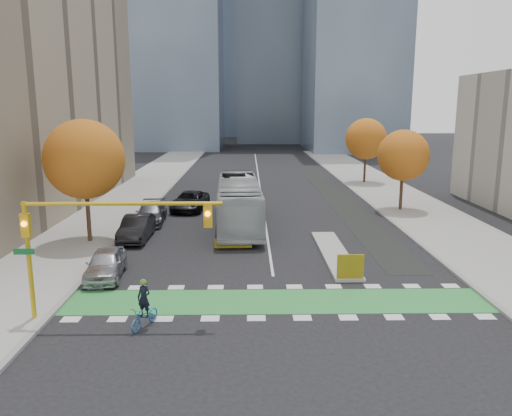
{
  "coord_description": "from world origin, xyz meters",
  "views": [
    {
      "loc": [
        -1.34,
        -20.6,
        9.02
      ],
      "look_at": [
        -0.87,
        8.8,
        3.0
      ],
      "focal_mm": 35.0,
      "sensor_mm": 36.0,
      "label": 1
    }
  ],
  "objects_px": {
    "tree_east_near": "(403,155)",
    "hazard_board": "(350,267)",
    "bus": "(239,203)",
    "parked_car_a": "(106,264)",
    "cyclist": "(145,311)",
    "tree_east_far": "(366,139)",
    "parked_car_b": "(137,228)",
    "parked_car_d": "(190,201)",
    "traffic_signal_west": "(89,229)",
    "tree_west": "(84,159)",
    "parked_car_c": "(151,213)"
  },
  "relations": [
    {
      "from": "bus",
      "to": "hazard_board",
      "type": "bearing_deg",
      "value": -66.0
    },
    {
      "from": "cyclist",
      "to": "parked_car_b",
      "type": "height_order",
      "value": "cyclist"
    },
    {
      "from": "tree_west",
      "to": "cyclist",
      "type": "distance_m",
      "value": 15.47
    },
    {
      "from": "bus",
      "to": "parked_car_c",
      "type": "height_order",
      "value": "bus"
    },
    {
      "from": "tree_east_near",
      "to": "cyclist",
      "type": "distance_m",
      "value": 29.45
    },
    {
      "from": "tree_east_far",
      "to": "parked_car_c",
      "type": "xyz_separation_m",
      "value": [
        -21.5,
        -20.29,
        -4.47
      ]
    },
    {
      "from": "traffic_signal_west",
      "to": "parked_car_c",
      "type": "height_order",
      "value": "traffic_signal_west"
    },
    {
      "from": "bus",
      "to": "parked_car_d",
      "type": "xyz_separation_m",
      "value": [
        -4.46,
        6.29,
        -1.04
      ]
    },
    {
      "from": "hazard_board",
      "to": "tree_east_far",
      "type": "bearing_deg",
      "value": 75.88
    },
    {
      "from": "cyclist",
      "to": "parked_car_d",
      "type": "distance_m",
      "value": 23.95
    },
    {
      "from": "tree_east_far",
      "to": "parked_car_a",
      "type": "height_order",
      "value": "tree_east_far"
    },
    {
      "from": "hazard_board",
      "to": "traffic_signal_west",
      "type": "bearing_deg",
      "value": -158.45
    },
    {
      "from": "hazard_board",
      "to": "parked_car_b",
      "type": "xyz_separation_m",
      "value": [
        -13.0,
        8.51,
        0.03
      ]
    },
    {
      "from": "tree_east_near",
      "to": "hazard_board",
      "type": "bearing_deg",
      "value": -114.2
    },
    {
      "from": "tree_west",
      "to": "bus",
      "type": "relative_size",
      "value": 0.62
    },
    {
      "from": "bus",
      "to": "traffic_signal_west",
      "type": "bearing_deg",
      "value": -111.48
    },
    {
      "from": "hazard_board",
      "to": "tree_east_near",
      "type": "height_order",
      "value": "tree_east_near"
    },
    {
      "from": "tree_east_near",
      "to": "parked_car_a",
      "type": "bearing_deg",
      "value": -140.96
    },
    {
      "from": "hazard_board",
      "to": "parked_car_b",
      "type": "height_order",
      "value": "parked_car_b"
    },
    {
      "from": "tree_east_far",
      "to": "parked_car_b",
      "type": "relative_size",
      "value": 1.52
    },
    {
      "from": "tree_west",
      "to": "traffic_signal_west",
      "type": "height_order",
      "value": "tree_west"
    },
    {
      "from": "tree_east_near",
      "to": "parked_car_a",
      "type": "distance_m",
      "value": 27.3
    },
    {
      "from": "parked_car_b",
      "to": "tree_west",
      "type": "bearing_deg",
      "value": -166.52
    },
    {
      "from": "hazard_board",
      "to": "cyclist",
      "type": "xyz_separation_m",
      "value": [
        -9.63,
        -5.42,
        -0.1
      ]
    },
    {
      "from": "hazard_board",
      "to": "tree_west",
      "type": "xyz_separation_m",
      "value": [
        -16.0,
        7.8,
        4.82
      ]
    },
    {
      "from": "tree_east_near",
      "to": "cyclist",
      "type": "relative_size",
      "value": 3.36
    },
    {
      "from": "tree_east_near",
      "to": "parked_car_d",
      "type": "bearing_deg",
      "value": 177.79
    },
    {
      "from": "tree_east_far",
      "to": "parked_car_b",
      "type": "bearing_deg",
      "value": -130.37
    },
    {
      "from": "tree_east_far",
      "to": "parked_car_a",
      "type": "relative_size",
      "value": 1.7
    },
    {
      "from": "bus",
      "to": "parked_car_a",
      "type": "bearing_deg",
      "value": -123.53
    },
    {
      "from": "tree_east_far",
      "to": "parked_car_d",
      "type": "relative_size",
      "value": 1.32
    },
    {
      "from": "tree_west",
      "to": "parked_car_b",
      "type": "xyz_separation_m",
      "value": [
        3.0,
        0.71,
        -4.79
      ]
    },
    {
      "from": "tree_east_far",
      "to": "parked_car_b",
      "type": "xyz_separation_m",
      "value": [
        -21.5,
        -25.29,
        -4.41
      ]
    },
    {
      "from": "parked_car_a",
      "to": "tree_west",
      "type": "bearing_deg",
      "value": 108.3
    },
    {
      "from": "parked_car_a",
      "to": "parked_car_c",
      "type": "distance_m",
      "value": 12.71
    },
    {
      "from": "parked_car_c",
      "to": "parked_car_d",
      "type": "xyz_separation_m",
      "value": [
        2.5,
        5.0,
        0.03
      ]
    },
    {
      "from": "bus",
      "to": "parked_car_b",
      "type": "height_order",
      "value": "bus"
    },
    {
      "from": "traffic_signal_west",
      "to": "parked_car_d",
      "type": "bearing_deg",
      "value": 86.48
    },
    {
      "from": "parked_car_b",
      "to": "parked_car_d",
      "type": "relative_size",
      "value": 0.87
    },
    {
      "from": "cyclist",
      "to": "parked_car_b",
      "type": "bearing_deg",
      "value": 126.99
    },
    {
      "from": "hazard_board",
      "to": "parked_car_b",
      "type": "relative_size",
      "value": 0.28
    },
    {
      "from": "parked_car_b",
      "to": "parked_car_d",
      "type": "bearing_deg",
      "value": 76.07
    },
    {
      "from": "traffic_signal_west",
      "to": "parked_car_a",
      "type": "xyz_separation_m",
      "value": [
        -1.03,
        5.51,
        -3.27
      ]
    },
    {
      "from": "tree_west",
      "to": "parked_car_c",
      "type": "bearing_deg",
      "value": 62.3
    },
    {
      "from": "traffic_signal_west",
      "to": "tree_west",
      "type": "bearing_deg",
      "value": 108.02
    },
    {
      "from": "tree_east_near",
      "to": "parked_car_b",
      "type": "height_order",
      "value": "tree_east_near"
    },
    {
      "from": "tree_east_far",
      "to": "cyclist",
      "type": "xyz_separation_m",
      "value": [
        -18.13,
        -39.22,
        -4.54
      ]
    },
    {
      "from": "tree_west",
      "to": "traffic_signal_west",
      "type": "bearing_deg",
      "value": -71.98
    },
    {
      "from": "cyclist",
      "to": "parked_car_c",
      "type": "height_order",
      "value": "cyclist"
    },
    {
      "from": "tree_east_near",
      "to": "tree_west",
      "type": "bearing_deg",
      "value": -157.38
    }
  ]
}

